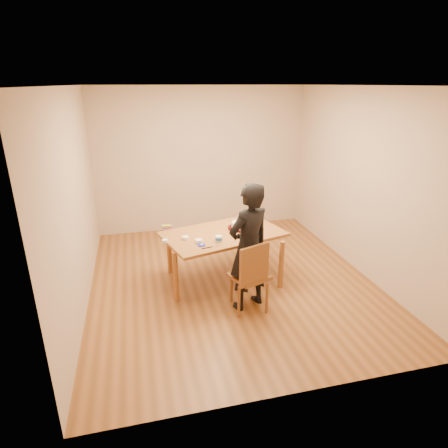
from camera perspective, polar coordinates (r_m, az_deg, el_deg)
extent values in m
cube|color=brown|center=(5.61, 1.05, -8.43)|extent=(4.00, 4.50, 0.00)
cube|color=silver|center=(4.90, 1.27, 20.36)|extent=(4.00, 4.50, 0.00)
cube|color=tan|center=(7.23, -3.45, 9.66)|extent=(4.00, 0.00, 2.70)
cube|color=tan|center=(4.99, -21.70, 3.16)|extent=(0.00, 4.50, 2.70)
cube|color=tan|center=(5.91, 20.36, 5.90)|extent=(0.00, 4.50, 2.70)
cube|color=brown|center=(5.28, -0.13, -1.54)|extent=(1.84, 1.37, 0.04)
cube|color=brown|center=(4.76, 3.85, -7.93)|extent=(0.55, 0.55, 0.04)
cylinder|color=red|center=(5.42, 2.28, -0.59)|extent=(0.32, 0.32, 0.02)
cylinder|color=white|center=(5.40, 2.29, -0.13)|extent=(0.22, 0.22, 0.07)
ellipsoid|color=white|center=(5.39, 2.30, 0.34)|extent=(0.21, 0.21, 0.03)
cylinder|color=white|center=(4.97, -0.81, -2.26)|extent=(0.09, 0.09, 0.08)
cylinder|color=#1B19A2|center=(4.87, -3.45, -3.24)|extent=(0.10, 0.10, 0.01)
ellipsoid|color=white|center=(4.87, -3.45, -3.10)|extent=(0.04, 0.04, 0.02)
cylinder|color=white|center=(4.95, -3.88, -2.61)|extent=(0.09, 0.09, 0.04)
cylinder|color=white|center=(5.07, -5.91, -2.13)|extent=(0.09, 0.09, 0.04)
cylinder|color=white|center=(5.02, -8.99, -2.56)|extent=(0.08, 0.08, 0.04)
cube|color=#C52E68|center=(5.51, -8.67, -0.49)|extent=(0.14, 0.07, 0.02)
cube|color=green|center=(5.50, -8.74, -0.28)|extent=(0.13, 0.08, 0.02)
cube|color=black|center=(4.80, -2.61, -3.63)|extent=(0.15, 0.05, 0.01)
imported|color=black|center=(4.64, 3.79, -3.61)|extent=(0.71, 0.60, 1.65)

